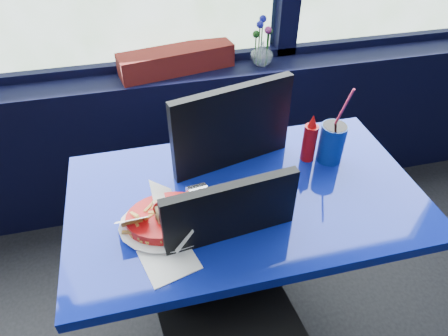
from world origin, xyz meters
TOP-DOWN VIEW (x-y plane):
  - window_sill at (0.00, 2.87)m, footprint 5.00×0.26m
  - near_table at (0.30, 2.00)m, footprint 1.20×0.70m
  - chair_near_front at (0.19, 1.71)m, footprint 0.48×0.48m
  - chair_near_back at (0.33, 2.31)m, footprint 0.58×0.58m
  - planter_box at (0.20, 2.87)m, footprint 0.57×0.24m
  - flower_vase at (0.62, 2.84)m, footprint 0.12×0.13m
  - food_basket at (0.03, 1.92)m, footprint 0.32×0.32m
  - ketchup_bottle at (0.58, 2.13)m, footprint 0.05×0.05m
  - soda_cup at (0.66, 2.11)m, footprint 0.09×0.09m
  - napkin at (0.01, 1.78)m, footprint 0.18×0.18m

SIDE VIEW (x-z plane):
  - window_sill at x=0.00m, z-range 0.00..0.80m
  - chair_near_front at x=0.19m, z-range 0.07..1.03m
  - near_table at x=0.30m, z-range 0.19..0.94m
  - chair_near_back at x=0.33m, z-range 0.08..1.14m
  - napkin at x=0.01m, z-range 0.75..0.75m
  - food_basket at x=0.03m, z-range 0.74..0.84m
  - soda_cup at x=0.66m, z-range 0.67..0.99m
  - ketchup_bottle at x=0.58m, z-range 0.74..0.93m
  - planter_box at x=0.20m, z-range 0.80..0.91m
  - flower_vase at x=0.62m, z-range 0.75..0.99m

